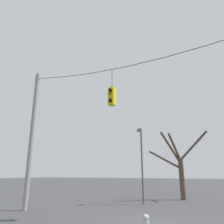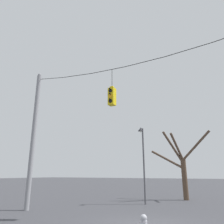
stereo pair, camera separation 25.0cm
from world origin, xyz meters
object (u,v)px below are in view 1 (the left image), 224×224
utility_pole_left (32,136)px  traffic_light_near_right_pole (112,96)px  bare_tree (179,166)px  street_lamp (141,152)px

utility_pole_left → traffic_light_near_right_pole: bearing=-0.0°
traffic_light_near_right_pole → bare_tree: 10.30m
traffic_light_near_right_pole → utility_pole_left: bearing=180.0°
utility_pole_left → street_lamp: size_ratio=1.61×
utility_pole_left → traffic_light_near_right_pole: utility_pole_left is taller
utility_pole_left → street_lamp: (5.14, 5.65, -0.74)m
utility_pole_left → bare_tree: bearing=53.9°
utility_pole_left → bare_tree: size_ratio=1.57×
traffic_light_near_right_pole → bare_tree: size_ratio=0.38×
traffic_light_near_right_pole → street_lamp: size_ratio=0.39×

